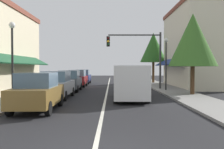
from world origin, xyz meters
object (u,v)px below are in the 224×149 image
Objects in this scene: parked_car_far_left at (77,78)px; traffic_signal_mast_arm at (140,50)px; tree_right_far at (153,48)px; parked_car_distant_left at (82,77)px; street_lamp_left_near at (11,48)px; parked_car_nearest_left at (37,92)px; street_lamp_right_mid at (165,55)px; parked_car_third_left at (69,81)px; tree_right_near at (192,40)px; van_in_lane at (129,81)px; parked_car_second_left at (56,85)px.

traffic_signal_mast_arm reaches higher than parked_car_far_left.
tree_right_far is at bearing 31.47° from parked_car_far_left.
street_lamp_left_near reaches higher than parked_car_distant_left.
parked_car_far_left is 12.58m from street_lamp_left_near.
parked_car_nearest_left is 12.63m from street_lamp_right_mid.
tree_right_near reaches higher than parked_car_third_left.
street_lamp_left_near is 0.78× the size of tree_right_near.
street_lamp_right_mid is (8.23, -10.06, 2.18)m from parked_car_distant_left.
traffic_signal_mast_arm is at bearing -54.56° from parked_car_distant_left.
van_in_lane is 1.14× the size of street_lamp_left_near.
van_in_lane reaches higher than parked_car_nearest_left.
parked_car_nearest_left is at bearing -130.23° from street_lamp_right_mid.
parked_car_third_left is at bearing -167.50° from traffic_signal_mast_arm.
parked_car_far_left is at bearing 88.79° from parked_car_third_left.
traffic_signal_mast_arm is at bearing 45.85° from parked_car_second_left.
traffic_signal_mast_arm reaches higher than street_lamp_right_mid.
parked_car_third_left is at bearing 179.73° from street_lamp_right_mid.
parked_car_nearest_left is 22.16m from tree_right_far.
traffic_signal_mast_arm is at bearing 122.60° from tree_right_near.
parked_car_nearest_left is at bearing -89.87° from parked_car_distant_left.
tree_right_far is at bearing 60.47° from parked_car_second_left.
parked_car_far_left is 0.79× the size of van_in_lane.
parked_car_second_left and parked_car_far_left have the same top height.
parked_car_third_left is 7.78m from street_lamp_left_near.
parked_car_third_left is at bearing 74.82° from street_lamp_left_near.
tree_right_near is at bearing 25.22° from van_in_lane.
van_in_lane is (4.71, -10.63, 0.27)m from parked_car_far_left.
tree_right_near reaches higher than parked_car_nearest_left.
parked_car_far_left is 1.00× the size of parked_car_distant_left.
parked_car_nearest_left and parked_car_far_left have the same top height.
parked_car_far_left is 0.90× the size of street_lamp_left_near.
parked_car_distant_left is at bearing 88.95° from parked_car_third_left.
parked_car_third_left is 1.01× the size of parked_car_far_left.
van_in_lane is at bearing -66.26° from parked_car_far_left.
tree_right_far is (8.88, 5.47, 3.68)m from parked_car_far_left.
van_in_lane is at bearing -122.05° from street_lamp_right_mid.
tree_right_near is 0.91× the size of tree_right_far.
parked_car_second_left is 4.94m from parked_car_third_left.
parked_car_far_left is 7.70m from traffic_signal_mast_arm.
van_in_lane is at bearing -102.16° from traffic_signal_mast_arm.
van_in_lane is at bearing -51.18° from parked_car_third_left.
parked_car_third_left is at bearing -90.25° from parked_car_distant_left.
street_lamp_left_near reaches higher than parked_car_nearest_left.
parked_car_nearest_left is 0.64× the size of tree_right_far.
traffic_signal_mast_arm is (6.22, -3.65, 2.70)m from parked_car_far_left.
traffic_signal_mast_arm is 11.86m from street_lamp_left_near.
tree_right_far reaches higher than street_lamp_left_near.
parked_car_third_left is 0.91× the size of street_lamp_left_near.
parked_car_third_left is 5.03m from parked_car_far_left.
parked_car_far_left is 4.99m from parked_car_distant_left.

